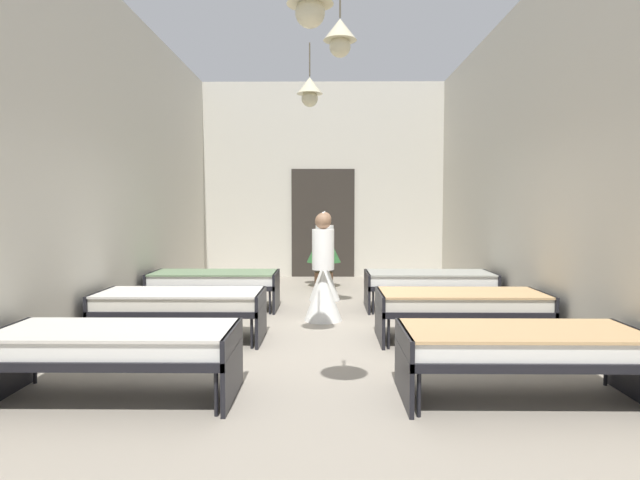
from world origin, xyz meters
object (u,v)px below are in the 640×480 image
bed_right_row_0 (521,346)px  bed_right_row_1 (461,303)px  bed_left_row_0 (117,345)px  nurse_mid_aisle (323,282)px  nurse_near_aisle (325,268)px  bed_left_row_1 (181,303)px  potted_plant (324,248)px  bed_left_row_2 (215,281)px  bed_right_row_2 (429,281)px

bed_right_row_0 → bed_right_row_1: (0.00, 1.90, 0.00)m
bed_left_row_0 → nurse_mid_aisle: nurse_mid_aisle is taller
bed_right_row_1 → nurse_mid_aisle: nurse_mid_aisle is taller
nurse_near_aisle → bed_left_row_1: bearing=129.4°
nurse_near_aisle → potted_plant: size_ratio=1.26×
bed_left_row_1 → bed_left_row_0: bearing=-90.0°
bed_right_row_0 → nurse_near_aisle: size_ratio=1.28×
bed_left_row_0 → nurse_near_aisle: (1.66, 4.65, 0.09)m
bed_left_row_0 → bed_left_row_1: size_ratio=1.00×
bed_left_row_2 → nurse_near_aisle: size_ratio=1.28×
bed_right_row_1 → nurse_mid_aisle: size_ratio=1.28×
bed_left_row_0 → bed_left_row_2: same height
bed_right_row_1 → nurse_near_aisle: 3.17m
bed_right_row_2 → potted_plant: potted_plant is taller
bed_right_row_2 → bed_right_row_1: bearing=-90.0°
nurse_near_aisle → nurse_mid_aisle: 1.63m
bed_right_row_0 → bed_left_row_2: (-3.23, 3.80, 0.00)m
bed_left_row_1 → nurse_mid_aisle: (1.64, 1.12, 0.09)m
bed_right_row_1 → potted_plant: size_ratio=1.61×
bed_left_row_1 → nurse_near_aisle: nurse_near_aisle is taller
bed_left_row_1 → potted_plant: 4.54m
bed_left_row_2 → nurse_near_aisle: nurse_near_aisle is taller
bed_right_row_0 → potted_plant: potted_plant is taller
bed_left_row_1 → nurse_near_aisle: 3.21m
bed_left_row_0 → bed_left_row_2: (0.00, 3.80, 0.00)m
bed_left_row_0 → bed_right_row_2: size_ratio=1.00×
bed_right_row_2 → nurse_near_aisle: (-1.57, 0.85, 0.09)m
nurse_mid_aisle → potted_plant: bearing=131.8°
bed_left_row_2 → bed_right_row_0: bearing=-49.6°
bed_left_row_2 → bed_right_row_2: (3.23, 0.00, 0.00)m
bed_right_row_0 → bed_right_row_1: bearing=90.0°
bed_right_row_2 → nurse_near_aisle: 1.79m
bed_left_row_2 → potted_plant: 2.86m
bed_left_row_0 → bed_right_row_0: size_ratio=1.00×
bed_right_row_1 → bed_right_row_2: bearing=90.0°
bed_left_row_2 → nurse_mid_aisle: (1.64, -0.78, 0.09)m
bed_right_row_0 → potted_plant: bearing=104.6°
potted_plant → bed_left_row_2: bearing=-125.3°
bed_left_row_0 → bed_right_row_0: 3.23m
bed_left_row_1 → bed_right_row_2: (3.23, 1.90, 0.00)m
bed_left_row_0 → potted_plant: size_ratio=1.61×
bed_left_row_1 → nurse_near_aisle: bearing=58.9°
bed_left_row_1 → potted_plant: size_ratio=1.61×
bed_right_row_2 → potted_plant: (-1.59, 2.32, 0.32)m
bed_left_row_1 → potted_plant: (1.64, 4.22, 0.32)m
nurse_mid_aisle → potted_plant: 3.11m
bed_right_row_0 → potted_plant: size_ratio=1.61×
bed_left_row_1 → nurse_mid_aisle: bearing=34.2°
potted_plant → bed_left_row_0: bearing=-105.0°
bed_left_row_1 → nurse_near_aisle: size_ratio=1.28×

